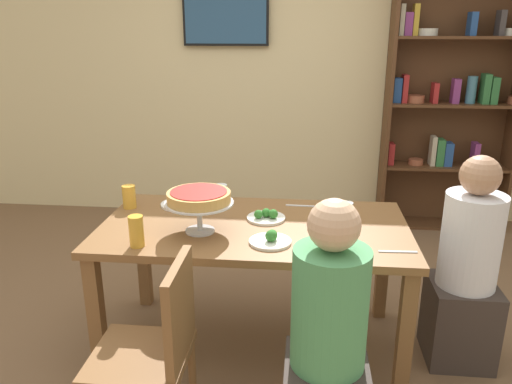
{
  "coord_description": "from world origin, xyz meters",
  "views": [
    {
      "loc": [
        0.26,
        -2.46,
        1.74
      ],
      "look_at": [
        0.0,
        0.1,
        0.89
      ],
      "focal_mm": 35.02,
      "sensor_mm": 36.0,
      "label": 1
    }
  ],
  "objects_px": {
    "bookshelf": "(449,102)",
    "salad_plate_spare": "(181,203)",
    "cutlery_fork_near": "(301,206)",
    "cutlery_knife_near": "(398,252)",
    "chair_near_left": "(155,347)",
    "salad_plate_near_diner": "(266,216)",
    "dining_table": "(254,240)",
    "beer_glass_amber_short": "(136,231)",
    "diner_near_right": "(327,354)",
    "water_glass_clear_near": "(346,211)",
    "television": "(226,19)",
    "beer_glass_amber_tall": "(129,197)",
    "deep_dish_pizza_stand": "(199,199)",
    "diner_head_east": "(465,277)",
    "water_glass_clear_far": "(221,194)",
    "salad_plate_far_diner": "(271,239)"
  },
  "relations": [
    {
      "from": "bookshelf",
      "to": "salad_plate_spare",
      "type": "distance_m",
      "value": 2.66
    },
    {
      "from": "cutlery_fork_near",
      "to": "cutlery_knife_near",
      "type": "height_order",
      "value": "same"
    },
    {
      "from": "chair_near_left",
      "to": "cutlery_fork_near",
      "type": "distance_m",
      "value": 1.24
    },
    {
      "from": "bookshelf",
      "to": "salad_plate_near_diner",
      "type": "relative_size",
      "value": 10.49
    },
    {
      "from": "dining_table",
      "to": "beer_glass_amber_short",
      "type": "xyz_separation_m",
      "value": [
        -0.53,
        -0.33,
        0.17
      ]
    },
    {
      "from": "diner_near_right",
      "to": "water_glass_clear_near",
      "type": "height_order",
      "value": "diner_near_right"
    },
    {
      "from": "television",
      "to": "salad_plate_near_diner",
      "type": "bearing_deg",
      "value": -75.48
    },
    {
      "from": "beer_glass_amber_tall",
      "to": "water_glass_clear_near",
      "type": "bearing_deg",
      "value": -2.35
    },
    {
      "from": "salad_plate_spare",
      "to": "beer_glass_amber_short",
      "type": "distance_m",
      "value": 0.59
    },
    {
      "from": "salad_plate_near_diner",
      "to": "cutlery_fork_near",
      "type": "height_order",
      "value": "salad_plate_near_diner"
    },
    {
      "from": "diner_near_right",
      "to": "cutlery_fork_near",
      "type": "xyz_separation_m",
      "value": [
        -0.13,
        1.05,
        0.25
      ]
    },
    {
      "from": "bookshelf",
      "to": "diner_near_right",
      "type": "distance_m",
      "value": 3.04
    },
    {
      "from": "water_glass_clear_near",
      "to": "cutlery_fork_near",
      "type": "bearing_deg",
      "value": 144.59
    },
    {
      "from": "television",
      "to": "salad_plate_near_diner",
      "type": "relative_size",
      "value": 3.58
    },
    {
      "from": "bookshelf",
      "to": "deep_dish_pizza_stand",
      "type": "height_order",
      "value": "bookshelf"
    },
    {
      "from": "dining_table",
      "to": "diner_head_east",
      "type": "height_order",
      "value": "diner_head_east"
    },
    {
      "from": "diner_head_east",
      "to": "water_glass_clear_far",
      "type": "height_order",
      "value": "diner_head_east"
    },
    {
      "from": "bookshelf",
      "to": "chair_near_left",
      "type": "xyz_separation_m",
      "value": [
        -1.82,
        -2.77,
        -0.64
      ]
    },
    {
      "from": "salad_plate_spare",
      "to": "cutlery_fork_near",
      "type": "distance_m",
      "value": 0.71
    },
    {
      "from": "diner_near_right",
      "to": "salad_plate_near_diner",
      "type": "relative_size",
      "value": 5.46
    },
    {
      "from": "bookshelf",
      "to": "diner_near_right",
      "type": "relative_size",
      "value": 1.92
    },
    {
      "from": "salad_plate_near_diner",
      "to": "diner_head_east",
      "type": "bearing_deg",
      "value": -4.89
    },
    {
      "from": "water_glass_clear_near",
      "to": "cutlery_knife_near",
      "type": "relative_size",
      "value": 0.52
    },
    {
      "from": "beer_glass_amber_tall",
      "to": "diner_head_east",
      "type": "bearing_deg",
      "value": -6.17
    },
    {
      "from": "beer_glass_amber_short",
      "to": "salad_plate_near_diner",
      "type": "bearing_deg",
      "value": 34.81
    },
    {
      "from": "cutlery_knife_near",
      "to": "deep_dish_pizza_stand",
      "type": "bearing_deg",
      "value": 168.42
    },
    {
      "from": "salad_plate_far_diner",
      "to": "water_glass_clear_far",
      "type": "relative_size",
      "value": 1.89
    },
    {
      "from": "diner_near_right",
      "to": "cutlery_knife_near",
      "type": "distance_m",
      "value": 0.62
    },
    {
      "from": "deep_dish_pizza_stand",
      "to": "cutlery_fork_near",
      "type": "height_order",
      "value": "deep_dish_pizza_stand"
    },
    {
      "from": "deep_dish_pizza_stand",
      "to": "beer_glass_amber_tall",
      "type": "height_order",
      "value": "deep_dish_pizza_stand"
    },
    {
      "from": "deep_dish_pizza_stand",
      "to": "chair_near_left",
      "type": "bearing_deg",
      "value": -95.91
    },
    {
      "from": "television",
      "to": "cutlery_fork_near",
      "type": "bearing_deg",
      "value": -68.34
    },
    {
      "from": "deep_dish_pizza_stand",
      "to": "beer_glass_amber_tall",
      "type": "xyz_separation_m",
      "value": [
        -0.48,
        0.31,
        -0.11
      ]
    },
    {
      "from": "bookshelf",
      "to": "water_glass_clear_near",
      "type": "xyz_separation_m",
      "value": [
        -1.0,
        -1.88,
        -0.34
      ]
    },
    {
      "from": "bookshelf",
      "to": "television",
      "type": "distance_m",
      "value": 2.07
    },
    {
      "from": "chair_near_left",
      "to": "salad_plate_far_diner",
      "type": "relative_size",
      "value": 4.18
    },
    {
      "from": "beer_glass_amber_tall",
      "to": "beer_glass_amber_short",
      "type": "distance_m",
      "value": 0.56
    },
    {
      "from": "diner_head_east",
      "to": "chair_near_left",
      "type": "distance_m",
      "value": 1.63
    },
    {
      "from": "bookshelf",
      "to": "dining_table",
      "type": "bearing_deg",
      "value": -126.42
    },
    {
      "from": "salad_plate_near_diner",
      "to": "beer_glass_amber_tall",
      "type": "xyz_separation_m",
      "value": [
        -0.81,
        0.11,
        0.05
      ]
    },
    {
      "from": "diner_near_right",
      "to": "diner_head_east",
      "type": "bearing_deg",
      "value": -45.86
    },
    {
      "from": "diner_head_east",
      "to": "salad_plate_far_diner",
      "type": "height_order",
      "value": "diner_head_east"
    },
    {
      "from": "water_glass_clear_far",
      "to": "salad_plate_near_diner",
      "type": "bearing_deg",
      "value": -41.03
    },
    {
      "from": "diner_head_east",
      "to": "cutlery_fork_near",
      "type": "bearing_deg",
      "value": -20.48
    },
    {
      "from": "beer_glass_amber_short",
      "to": "cutlery_fork_near",
      "type": "distance_m",
      "value": 1.01
    },
    {
      "from": "salad_plate_near_diner",
      "to": "beer_glass_amber_tall",
      "type": "height_order",
      "value": "beer_glass_amber_tall"
    },
    {
      "from": "television",
      "to": "beer_glass_amber_tall",
      "type": "distance_m",
      "value": 2.18
    },
    {
      "from": "salad_plate_far_diner",
      "to": "salad_plate_spare",
      "type": "distance_m",
      "value": 0.74
    },
    {
      "from": "deep_dish_pizza_stand",
      "to": "cutlery_knife_near",
      "type": "xyz_separation_m",
      "value": [
        0.97,
        -0.15,
        -0.17
      ]
    },
    {
      "from": "diner_near_right",
      "to": "deep_dish_pizza_stand",
      "type": "distance_m",
      "value": 0.98
    }
  ]
}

